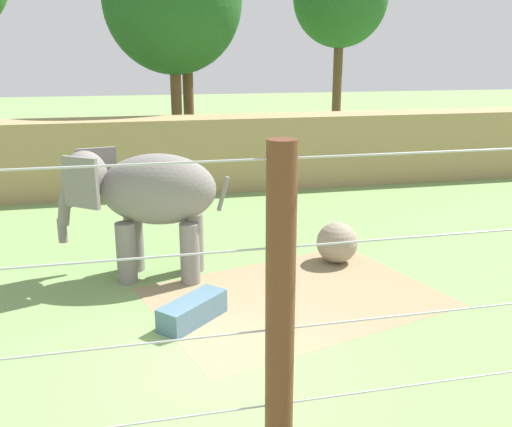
{
  "coord_description": "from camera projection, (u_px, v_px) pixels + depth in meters",
  "views": [
    {
      "loc": [
        -1.19,
        -7.82,
        4.68
      ],
      "look_at": [
        1.39,
        3.42,
        1.4
      ],
      "focal_mm": 39.55,
      "sensor_mm": 36.0,
      "label": 1
    }
  ],
  "objects": [
    {
      "name": "ground_plane",
      "position": [
        219.0,
        362.0,
        8.87
      ],
      "size": [
        120.0,
        120.0,
        0.0
      ],
      "primitive_type": "plane",
      "color": "#759956"
    },
    {
      "name": "dirt_patch",
      "position": [
        295.0,
        297.0,
        11.25
      ],
      "size": [
        6.33,
        5.28,
        0.01
      ],
      "primitive_type": "cube",
      "rotation": [
        0.0,
        0.0,
        0.28
      ],
      "color": "#937F5B",
      "rests_on": "ground"
    },
    {
      "name": "embankment_wall",
      "position": [
        163.0,
        155.0,
        19.63
      ],
      "size": [
        36.0,
        1.8,
        2.55
      ],
      "primitive_type": "cube",
      "color": "tan",
      "rests_on": "ground"
    },
    {
      "name": "elephant",
      "position": [
        145.0,
        195.0,
        11.82
      ],
      "size": [
        3.63,
        1.95,
        2.75
      ],
      "color": "gray",
      "rests_on": "ground"
    },
    {
      "name": "enrichment_ball",
      "position": [
        337.0,
        242.0,
        13.01
      ],
      "size": [
        0.95,
        0.95,
        0.95
      ],
      "primitive_type": "sphere",
      "color": "gray",
      "rests_on": "ground"
    },
    {
      "name": "cable_fence",
      "position": [
        276.0,
        357.0,
        5.16
      ],
      "size": [
        8.45,
        0.27,
        4.01
      ],
      "color": "brown",
      "rests_on": "ground"
    },
    {
      "name": "feed_trough",
      "position": [
        193.0,
        311.0,
        10.14
      ],
      "size": [
        1.37,
        1.31,
        0.44
      ],
      "color": "slate",
      "rests_on": "ground"
    },
    {
      "name": "tree_left_of_centre",
      "position": [
        173.0,
        0.0,
        21.85
      ],
      "size": [
        5.4,
        5.4,
        9.52
      ],
      "color": "brown",
      "rests_on": "ground"
    }
  ]
}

